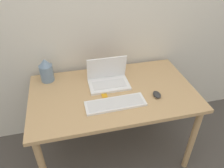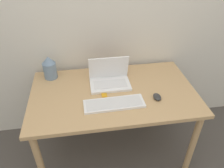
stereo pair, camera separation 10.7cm
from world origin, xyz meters
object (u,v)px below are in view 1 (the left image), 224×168
Objects in this scene: laptop at (108,79)px; vase at (46,70)px; mp3_player at (105,96)px; keyboard at (115,104)px; mouse at (157,95)px.

laptop is 1.61× the size of vase.
laptop reaches higher than mp3_player.
mouse is (0.33, 0.02, 0.01)m from keyboard.
laptop reaches higher than vase.
laptop is 0.51m from vase.
laptop is at bearing 68.12° from mp3_player.
keyboard is 0.65m from vase.
vase is at bearing 160.96° from laptop.
vase is at bearing 142.19° from mp3_player.
vase is 0.54m from mp3_player.
keyboard is 5.15× the size of mouse.
mp3_player is (-0.39, 0.09, -0.01)m from mouse.
mouse is 0.40m from mp3_player.
vase is 3.96× the size of mp3_player.
vase reaches higher than mp3_player.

